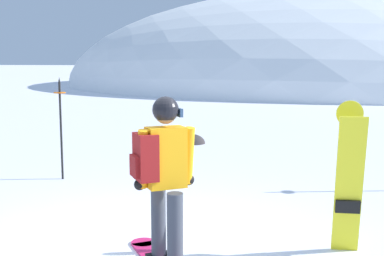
% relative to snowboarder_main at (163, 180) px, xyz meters
% --- Properties ---
extents(ground_plane, '(300.00, 300.00, 0.00)m').
position_rel_snowboarder_main_xyz_m(ground_plane, '(-0.33, 0.51, -0.92)').
color(ground_plane, white).
extents(ridge_peak_main, '(42.48, 38.23, 14.83)m').
position_rel_snowboarder_main_xyz_m(ridge_peak_main, '(6.02, 37.67, -0.92)').
color(ridge_peak_main, white).
rests_on(ridge_peak_main, ground).
extents(snowboarder_main, '(1.09, 1.61, 1.71)m').
position_rel_snowboarder_main_xyz_m(snowboarder_main, '(0.00, 0.00, 0.00)').
color(snowboarder_main, '#D11E5B').
rests_on(snowboarder_main, ground).
extents(spare_snowboard, '(0.28, 0.34, 1.63)m').
position_rel_snowboarder_main_xyz_m(spare_snowboard, '(1.82, 0.73, -0.09)').
color(spare_snowboard, yellow).
rests_on(spare_snowboard, ground).
extents(piste_marker_far, '(0.20, 0.20, 1.75)m').
position_rel_snowboarder_main_xyz_m(piste_marker_far, '(-2.52, 3.46, 0.09)').
color(piste_marker_far, black).
rests_on(piste_marker_far, ground).
extents(rock_dark, '(0.66, 0.56, 0.46)m').
position_rel_snowboarder_main_xyz_m(rock_dark, '(-0.87, 7.43, -0.92)').
color(rock_dark, '#383333').
rests_on(rock_dark, ground).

